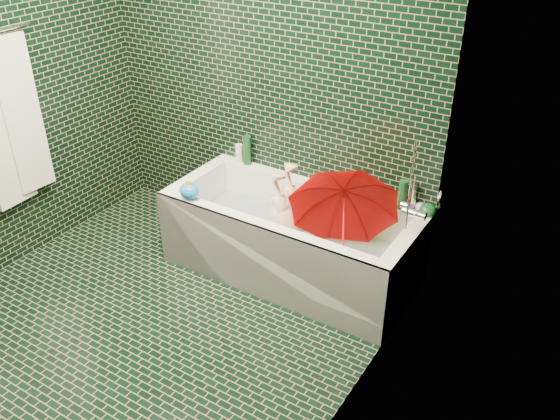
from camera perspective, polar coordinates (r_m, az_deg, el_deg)
The scene contains 19 objects.
floor at distance 3.82m, azimuth -13.08°, elevation -11.27°, with size 2.80×2.80×0.00m, color black.
wall_back at distance 4.15m, azimuth -1.50°, elevation 13.01°, with size 2.80×2.80×0.00m, color black.
wall_right at distance 2.43m, azimuth 6.03°, elevation -0.39°, with size 2.80×2.80×0.00m, color black.
bathtub at distance 4.08m, azimuth 0.96°, elevation -3.54°, with size 1.70×0.75×0.55m.
bath_mat at distance 4.12m, azimuth 1.08°, elevation -4.06°, with size 1.35×0.47×0.01m, color green.
water at distance 4.04m, azimuth 1.10°, elevation -2.38°, with size 1.48×0.53×0.00m, color silver.
towel at distance 4.29m, azimuth -24.63°, elevation 7.70°, with size 0.08×0.44×1.12m.
faucet at distance 3.51m, azimuth 12.58°, elevation 0.29°, with size 0.18×0.19×0.55m.
child at distance 4.04m, azimuth 1.01°, elevation -2.24°, with size 0.34×0.23×0.94m, color beige.
umbrella at distance 3.68m, azimuth 6.13°, elevation -1.15°, with size 0.68×0.68×0.60m, color red.
soap_bottle_a at distance 3.91m, azimuth 12.91°, elevation -0.17°, with size 0.11×0.11×0.27m, color white.
soap_bottle_b at distance 3.90m, azimuth 12.08°, elevation -0.12°, with size 0.08×0.08×0.18m, color #4D1F75.
soap_bottle_c at distance 3.88m, azimuth 13.42°, elevation -0.49°, with size 0.13×0.13×0.17m, color #12421D.
bottle_right_tall at distance 3.88m, azimuth 11.70°, elevation 1.45°, with size 0.06×0.06×0.20m, color #12421D.
bottle_right_pump at distance 3.89m, azimuth 12.63°, elevation 1.30°, with size 0.05×0.05×0.19m, color silver.
bottle_left_tall at distance 4.39m, azimuth -3.18°, elevation 5.77°, with size 0.06×0.06×0.22m, color #12421D.
bottle_left_short at distance 4.43m, azimuth -3.95°, elevation 5.43°, with size 0.05×0.05×0.15m, color white.
rubber_duck at distance 3.93m, azimuth 11.33°, elevation 0.79°, with size 0.11×0.08×0.08m.
bath_toy at distance 3.98m, azimuth -8.73°, elevation 1.84°, with size 0.15×0.13×0.14m.
Camera 1 is at (2.18, -1.90, 2.49)m, focal length 38.00 mm.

